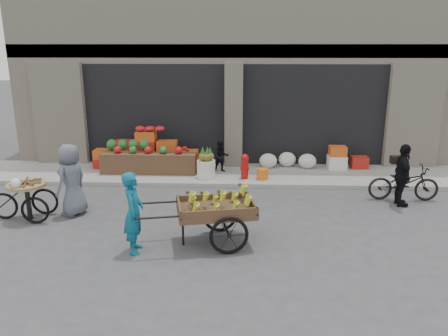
{
  "coord_description": "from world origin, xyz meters",
  "views": [
    {
      "loc": [
        0.28,
        -8.33,
        3.77
      ],
      "look_at": [
        -0.13,
        1.13,
        1.1
      ],
      "focal_mm": 35.0,
      "sensor_mm": 36.0,
      "label": 1
    }
  ],
  "objects_px": {
    "fire_hydrant": "(245,165)",
    "cyclist": "(402,175)",
    "tricycle_cart": "(27,195)",
    "vendor_grey": "(71,180)",
    "seated_person": "(221,157)",
    "banana_cart": "(213,207)",
    "pineapple_bin": "(206,169)",
    "vendor_woman": "(134,213)",
    "bicycle": "(404,183)",
    "orange_bucket": "(262,174)"
  },
  "relations": [
    {
      "from": "pineapple_bin",
      "to": "tricycle_cart",
      "type": "bearing_deg",
      "value": -141.46
    },
    {
      "from": "pineapple_bin",
      "to": "tricycle_cart",
      "type": "relative_size",
      "value": 0.36
    },
    {
      "from": "banana_cart",
      "to": "vendor_woman",
      "type": "height_order",
      "value": "vendor_woman"
    },
    {
      "from": "fire_hydrant",
      "to": "seated_person",
      "type": "bearing_deg",
      "value": 137.12
    },
    {
      "from": "pineapple_bin",
      "to": "banana_cart",
      "type": "xyz_separation_m",
      "value": [
        0.48,
        -4.04,
        0.39
      ]
    },
    {
      "from": "pineapple_bin",
      "to": "cyclist",
      "type": "height_order",
      "value": "cyclist"
    },
    {
      "from": "seated_person",
      "to": "tricycle_cart",
      "type": "distance_m",
      "value": 5.47
    },
    {
      "from": "fire_hydrant",
      "to": "vendor_grey",
      "type": "relative_size",
      "value": 0.43
    },
    {
      "from": "banana_cart",
      "to": "cyclist",
      "type": "bearing_deg",
      "value": 15.65
    },
    {
      "from": "bicycle",
      "to": "cyclist",
      "type": "bearing_deg",
      "value": 155.09
    },
    {
      "from": "vendor_woman",
      "to": "vendor_grey",
      "type": "height_order",
      "value": "vendor_grey"
    },
    {
      "from": "banana_cart",
      "to": "cyclist",
      "type": "xyz_separation_m",
      "value": [
        4.39,
        2.29,
        -0.0
      ]
    },
    {
      "from": "fire_hydrant",
      "to": "cyclist",
      "type": "height_order",
      "value": "cyclist"
    },
    {
      "from": "fire_hydrant",
      "to": "bicycle",
      "type": "relative_size",
      "value": 0.41
    },
    {
      "from": "pineapple_bin",
      "to": "fire_hydrant",
      "type": "height_order",
      "value": "fire_hydrant"
    },
    {
      "from": "orange_bucket",
      "to": "vendor_woman",
      "type": "xyz_separation_m",
      "value": [
        -2.57,
        -4.36,
        0.51
      ]
    },
    {
      "from": "vendor_grey",
      "to": "cyclist",
      "type": "distance_m",
      "value": 7.76
    },
    {
      "from": "tricycle_cart",
      "to": "pineapple_bin",
      "type": "bearing_deg",
      "value": 34.97
    },
    {
      "from": "vendor_grey",
      "to": "fire_hydrant",
      "type": "bearing_deg",
      "value": 144.87
    },
    {
      "from": "tricycle_cart",
      "to": "vendor_grey",
      "type": "relative_size",
      "value": 0.87
    },
    {
      "from": "banana_cart",
      "to": "tricycle_cart",
      "type": "bearing_deg",
      "value": 153.96
    },
    {
      "from": "orange_bucket",
      "to": "cyclist",
      "type": "xyz_separation_m",
      "value": [
        3.27,
        -1.64,
        0.49
      ]
    },
    {
      "from": "vendor_woman",
      "to": "cyclist",
      "type": "distance_m",
      "value": 6.44
    },
    {
      "from": "vendor_grey",
      "to": "cyclist",
      "type": "bearing_deg",
      "value": 118.09
    },
    {
      "from": "seated_person",
      "to": "bicycle",
      "type": "height_order",
      "value": "seated_person"
    },
    {
      "from": "seated_person",
      "to": "pineapple_bin",
      "type": "bearing_deg",
      "value": -133.69
    },
    {
      "from": "fire_hydrant",
      "to": "vendor_grey",
      "type": "xyz_separation_m",
      "value": [
        -3.93,
        -2.61,
        0.33
      ]
    },
    {
      "from": "seated_person",
      "to": "vendor_grey",
      "type": "relative_size",
      "value": 0.56
    },
    {
      "from": "seated_person",
      "to": "vendor_grey",
      "type": "bearing_deg",
      "value": -144.78
    },
    {
      "from": "fire_hydrant",
      "to": "banana_cart",
      "type": "relative_size",
      "value": 0.27
    },
    {
      "from": "banana_cart",
      "to": "pineapple_bin",
      "type": "bearing_deg",
      "value": 84.84
    },
    {
      "from": "orange_bucket",
      "to": "vendor_woman",
      "type": "height_order",
      "value": "vendor_woman"
    },
    {
      "from": "orange_bucket",
      "to": "bicycle",
      "type": "bearing_deg",
      "value": -19.72
    },
    {
      "from": "seated_person",
      "to": "banana_cart",
      "type": "bearing_deg",
      "value": -99.04
    },
    {
      "from": "fire_hydrant",
      "to": "cyclist",
      "type": "bearing_deg",
      "value": -24.19
    },
    {
      "from": "banana_cart",
      "to": "tricycle_cart",
      "type": "height_order",
      "value": "banana_cart"
    },
    {
      "from": "pineapple_bin",
      "to": "vendor_grey",
      "type": "height_order",
      "value": "vendor_grey"
    },
    {
      "from": "banana_cart",
      "to": "cyclist",
      "type": "distance_m",
      "value": 4.96
    },
    {
      "from": "tricycle_cart",
      "to": "vendor_grey",
      "type": "height_order",
      "value": "vendor_grey"
    },
    {
      "from": "vendor_grey",
      "to": "cyclist",
      "type": "relative_size",
      "value": 1.09
    },
    {
      "from": "vendor_woman",
      "to": "vendor_grey",
      "type": "bearing_deg",
      "value": 40.51
    },
    {
      "from": "banana_cart",
      "to": "vendor_woman",
      "type": "bearing_deg",
      "value": -175.84
    },
    {
      "from": "vendor_woman",
      "to": "banana_cart",
      "type": "bearing_deg",
      "value": -79.4
    },
    {
      "from": "seated_person",
      "to": "banana_cart",
      "type": "distance_m",
      "value": 4.64
    },
    {
      "from": "tricycle_cart",
      "to": "cyclist",
      "type": "height_order",
      "value": "cyclist"
    },
    {
      "from": "vendor_woman",
      "to": "bicycle",
      "type": "distance_m",
      "value": 6.81
    },
    {
      "from": "pineapple_bin",
      "to": "vendor_grey",
      "type": "relative_size",
      "value": 0.31
    },
    {
      "from": "pineapple_bin",
      "to": "fire_hydrant",
      "type": "relative_size",
      "value": 0.73
    },
    {
      "from": "bicycle",
      "to": "tricycle_cart",
      "type": "bearing_deg",
      "value": 102.15
    },
    {
      "from": "pineapple_bin",
      "to": "vendor_woman",
      "type": "relative_size",
      "value": 0.33
    }
  ]
}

